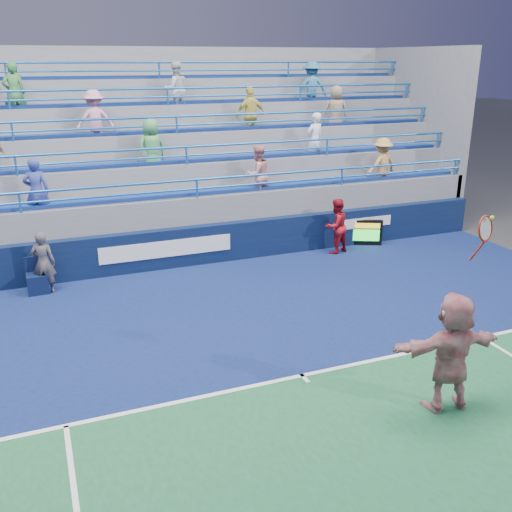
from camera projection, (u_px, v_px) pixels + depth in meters
name	position (u px, v px, depth m)	size (l,w,h in m)	color
ground	(302.00, 377.00, 10.33)	(120.00, 120.00, 0.00)	#333538
sponsor_wall	(201.00, 245.00, 15.87)	(18.00, 0.32, 1.10)	#091335
bleacher_stand	(168.00, 184.00, 18.85)	(18.00, 5.60, 6.13)	slate
serve_speed_board	(363.00, 233.00, 17.50)	(1.10, 0.59, 0.80)	black
judge_chair	(38.00, 282.00, 13.96)	(0.51, 0.51, 0.88)	#0B1537
tennis_player	(452.00, 352.00, 9.11)	(1.93, 0.81, 3.24)	silver
line_judge	(43.00, 263.00, 13.81)	(0.57, 0.37, 1.55)	#141C37
ball_girl	(336.00, 226.00, 16.68)	(0.79, 0.62, 1.63)	#A3121C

